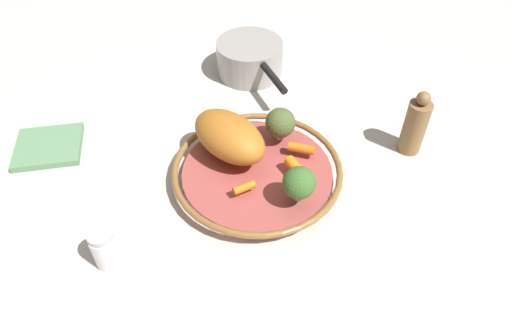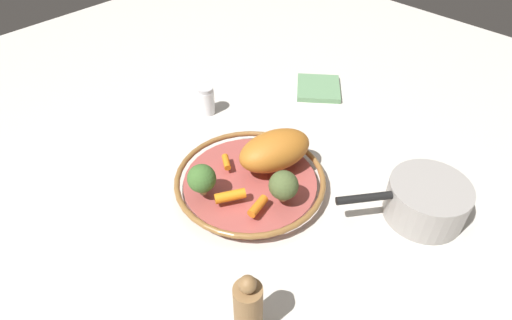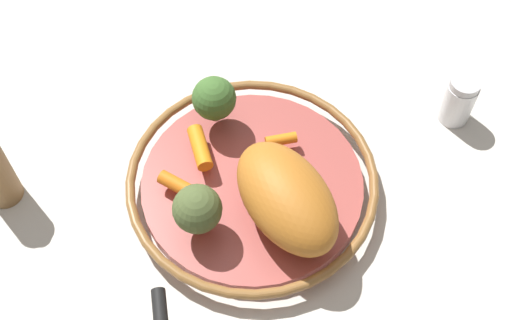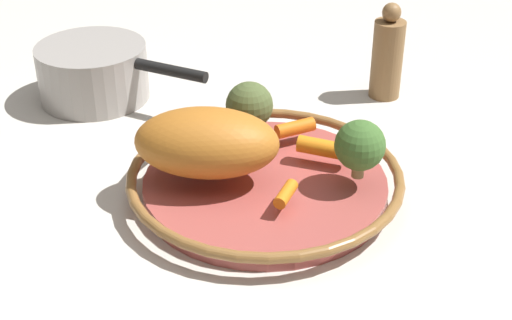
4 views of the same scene
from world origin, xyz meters
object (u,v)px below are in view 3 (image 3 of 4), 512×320
(salt_shaker, at_px, (459,100))
(baby_carrot_near_rim, at_px, (178,185))
(roast_chicken_piece, at_px, (287,197))
(broccoli_floret_small, at_px, (199,211))
(baby_carrot_center, at_px, (281,140))
(broccoli_floret_mid, at_px, (214,99))
(serving_bowl, at_px, (252,184))
(baby_carrot_left, at_px, (200,148))

(salt_shaker, bearing_deg, baby_carrot_near_rim, 153.74)
(roast_chicken_piece, bearing_deg, broccoli_floret_small, 143.15)
(baby_carrot_center, relative_size, salt_shaker, 0.53)
(baby_carrot_center, xyz_separation_m, salt_shaker, (0.22, -0.13, -0.00))
(baby_carrot_near_rim, bearing_deg, salt_shaker, -26.26)
(broccoli_floret_mid, relative_size, broccoli_floret_small, 1.03)
(serving_bowl, height_order, roast_chicken_piece, roast_chicken_piece)
(serving_bowl, relative_size, roast_chicken_piece, 1.96)
(roast_chicken_piece, bearing_deg, baby_carrot_left, 93.54)
(roast_chicken_piece, distance_m, baby_carrot_near_rim, 0.14)
(baby_carrot_center, relative_size, broccoli_floret_mid, 0.58)
(serving_bowl, bearing_deg, baby_carrot_near_rim, 144.08)
(serving_bowl, height_order, baby_carrot_near_rim, baby_carrot_near_rim)
(roast_chicken_piece, xyz_separation_m, broccoli_floret_mid, (0.04, 0.17, 0.00))
(broccoli_floret_small, bearing_deg, baby_carrot_center, 4.60)
(broccoli_floret_small, bearing_deg, serving_bowl, 2.24)
(broccoli_floret_mid, bearing_deg, broccoli_floret_small, -140.65)
(serving_bowl, distance_m, broccoli_floret_small, 0.11)
(baby_carrot_left, xyz_separation_m, broccoli_floret_small, (-0.07, -0.08, 0.03))
(roast_chicken_piece, relative_size, broccoli_floret_small, 2.44)
(serving_bowl, xyz_separation_m, salt_shaker, (0.28, -0.12, 0.02))
(baby_carrot_center, xyz_separation_m, baby_carrot_near_rim, (-0.14, 0.05, 0.00))
(baby_carrot_center, bearing_deg, baby_carrot_left, 141.38)
(roast_chicken_piece, bearing_deg, broccoli_floret_mid, 75.03)
(broccoli_floret_mid, bearing_deg, salt_shaker, -41.99)
(baby_carrot_near_rim, height_order, broccoli_floret_mid, broccoli_floret_mid)
(baby_carrot_near_rim, relative_size, broccoli_floret_mid, 0.72)
(baby_carrot_center, distance_m, broccoli_floret_mid, 0.10)
(serving_bowl, relative_size, broccoli_floret_small, 4.76)
(broccoli_floret_small, bearing_deg, baby_carrot_near_rim, 74.33)
(broccoli_floret_small, bearing_deg, baby_carrot_left, 46.68)
(baby_carrot_center, xyz_separation_m, baby_carrot_left, (-0.08, 0.07, 0.00))
(serving_bowl, xyz_separation_m, baby_carrot_center, (0.06, 0.01, 0.02))
(baby_carrot_near_rim, bearing_deg, baby_carrot_left, 18.93)
(serving_bowl, relative_size, baby_carrot_center, 7.92)
(roast_chicken_piece, xyz_separation_m, baby_carrot_center, (0.07, 0.07, -0.03))
(baby_carrot_center, height_order, broccoli_floret_mid, broccoli_floret_mid)
(broccoli_floret_mid, distance_m, salt_shaker, 0.33)
(roast_chicken_piece, distance_m, broccoli_floret_mid, 0.17)
(baby_carrot_left, relative_size, broccoli_floret_small, 0.91)
(baby_carrot_near_rim, xyz_separation_m, broccoli_floret_mid, (0.11, 0.05, 0.03))
(serving_bowl, relative_size, broccoli_floret_mid, 4.63)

